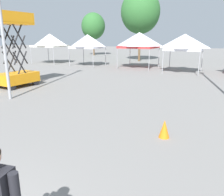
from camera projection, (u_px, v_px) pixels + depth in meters
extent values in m
cylinder|color=#9E9EA3|center=(31.00, 55.00, 25.74)|extent=(0.06, 0.06, 2.04)
cylinder|color=#9E9EA3|center=(54.00, 55.00, 24.60)|extent=(0.06, 0.06, 2.04)
cylinder|color=#9E9EA3|center=(48.00, 53.00, 28.49)|extent=(0.06, 0.06, 2.04)
cylinder|color=#9E9EA3|center=(69.00, 54.00, 27.35)|extent=(0.06, 0.06, 2.04)
pyramid|color=white|center=(50.00, 39.00, 26.12)|extent=(3.41, 3.41, 1.28)
cube|color=white|center=(50.00, 46.00, 26.31)|extent=(3.38, 3.38, 0.20)
cylinder|color=#9E9EA3|center=(69.00, 57.00, 23.50)|extent=(0.06, 0.06, 2.00)
cylinder|color=#9E9EA3|center=(93.00, 57.00, 22.37)|extent=(0.06, 0.06, 2.00)
cylinder|color=#9E9EA3|center=(84.00, 55.00, 25.97)|extent=(0.06, 0.06, 2.00)
cylinder|color=#9E9EA3|center=(106.00, 55.00, 24.84)|extent=(0.06, 0.06, 2.00)
pyramid|color=white|center=(88.00, 40.00, 23.76)|extent=(3.01, 3.01, 1.20)
cube|color=white|center=(88.00, 47.00, 23.94)|extent=(2.98, 2.98, 0.20)
cylinder|color=#9E9EA3|center=(117.00, 57.00, 21.74)|extent=(0.06, 0.06, 2.10)
cylinder|color=#9E9EA3|center=(149.00, 59.00, 20.36)|extent=(0.06, 0.06, 2.10)
cylinder|color=#9E9EA3|center=(130.00, 55.00, 24.47)|extent=(0.06, 0.06, 2.10)
cylinder|color=#9E9EA3|center=(159.00, 56.00, 23.08)|extent=(0.06, 0.06, 2.10)
pyramid|color=white|center=(139.00, 39.00, 21.98)|extent=(3.38, 3.38, 1.27)
cube|color=red|center=(139.00, 47.00, 22.17)|extent=(3.35, 3.35, 0.20)
cylinder|color=#9E9EA3|center=(163.00, 61.00, 18.62)|extent=(0.06, 0.06, 2.05)
cylinder|color=#9E9EA3|center=(199.00, 63.00, 17.47)|extent=(0.06, 0.06, 2.05)
cylinder|color=#9E9EA3|center=(170.00, 58.00, 21.06)|extent=(0.06, 0.06, 2.05)
cylinder|color=#9E9EA3|center=(202.00, 60.00, 19.91)|extent=(0.06, 0.06, 2.05)
pyramid|color=white|center=(185.00, 41.00, 18.86)|extent=(2.97, 2.97, 1.13)
cube|color=white|center=(184.00, 49.00, 19.03)|extent=(2.94, 2.94, 0.20)
cylinder|color=black|center=(11.00, 86.00, 12.88)|extent=(0.22, 0.49, 0.48)
cylinder|color=black|center=(23.00, 80.00, 14.90)|extent=(0.22, 0.49, 0.48)
cylinder|color=black|center=(36.00, 81.00, 14.31)|extent=(0.22, 0.49, 0.48)
cube|color=orange|center=(17.00, 78.00, 13.81)|extent=(1.59, 2.41, 0.60)
cylinder|color=black|center=(11.00, 65.00, 13.86)|extent=(0.16, 0.97, 1.65)
cylinder|color=black|center=(11.00, 65.00, 13.86)|extent=(0.16, 0.97, 1.65)
cylinder|color=black|center=(21.00, 66.00, 13.37)|extent=(0.16, 0.97, 1.65)
cylinder|color=black|center=(21.00, 66.00, 13.37)|extent=(0.16, 0.97, 1.65)
cylinder|color=black|center=(9.00, 50.00, 13.63)|extent=(0.16, 0.97, 1.65)
cylinder|color=black|center=(9.00, 50.00, 13.63)|extent=(0.16, 0.97, 1.65)
cylinder|color=black|center=(20.00, 50.00, 13.14)|extent=(0.16, 0.97, 1.65)
cylinder|color=black|center=(20.00, 50.00, 13.14)|extent=(0.16, 0.97, 1.65)
cylinder|color=black|center=(7.00, 34.00, 13.40)|extent=(0.16, 0.97, 1.65)
cylinder|color=black|center=(7.00, 34.00, 13.40)|extent=(0.16, 0.97, 1.65)
cylinder|color=black|center=(18.00, 34.00, 12.91)|extent=(0.16, 0.97, 1.65)
cylinder|color=black|center=(18.00, 34.00, 12.91)|extent=(0.16, 0.97, 1.65)
cube|color=orange|center=(11.00, 23.00, 13.01)|extent=(1.51, 2.29, 0.12)
cube|color=orange|center=(26.00, 19.00, 13.80)|extent=(1.33, 0.17, 0.55)
cube|color=orange|center=(4.00, 18.00, 13.24)|extent=(0.25, 2.18, 0.55)
cube|color=orange|center=(18.00, 17.00, 12.61)|extent=(0.25, 2.18, 0.55)
cylinder|color=black|center=(16.00, 196.00, 2.45)|extent=(0.11, 0.11, 0.56)
cylinder|color=brown|center=(94.00, 46.00, 38.22)|extent=(0.28, 0.28, 3.16)
ellipsoid|color=#2D662D|center=(93.00, 26.00, 37.42)|extent=(3.86, 3.86, 4.25)
cylinder|color=brown|center=(139.00, 45.00, 28.38)|extent=(0.28, 0.28, 4.00)
ellipsoid|color=#2D662D|center=(140.00, 12.00, 27.39)|extent=(4.68, 4.68, 5.15)
cone|color=orange|center=(164.00, 129.00, 6.77)|extent=(0.32, 0.32, 0.55)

